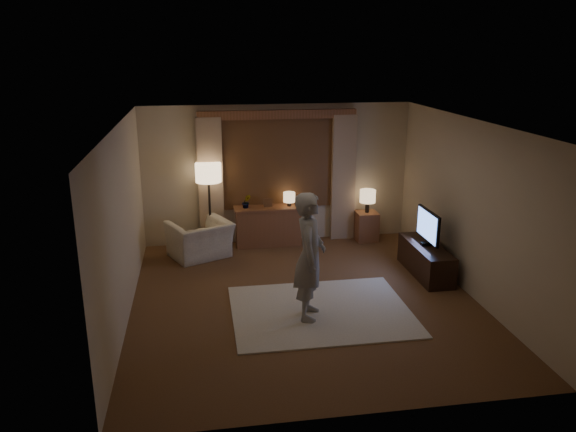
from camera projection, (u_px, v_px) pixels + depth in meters
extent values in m
cube|color=brown|center=(304.00, 300.00, 8.31)|extent=(5.00, 5.50, 0.02)
cube|color=silver|center=(306.00, 123.00, 7.55)|extent=(5.00, 5.50, 0.02)
cube|color=beige|center=(277.00, 174.00, 10.53)|extent=(5.00, 0.02, 2.60)
cube|color=beige|center=(359.00, 299.00, 5.32)|extent=(5.00, 0.02, 2.60)
cube|color=beige|center=(122.00, 224.00, 7.54)|extent=(0.02, 5.50, 2.60)
cube|color=beige|center=(471.00, 208.00, 8.31)|extent=(0.02, 5.50, 2.60)
cube|color=black|center=(277.00, 161.00, 10.43)|extent=(2.00, 0.01, 1.70)
cube|color=brown|center=(278.00, 161.00, 10.42)|extent=(2.08, 0.04, 1.78)
cube|color=tan|center=(211.00, 183.00, 10.27)|extent=(0.45, 0.12, 2.40)
cube|color=tan|center=(343.00, 178.00, 10.65)|extent=(0.45, 0.12, 2.40)
cube|color=brown|center=(278.00, 114.00, 10.12)|extent=(2.90, 0.14, 0.16)
cube|color=beige|center=(321.00, 311.00, 7.94)|extent=(2.50, 2.00, 0.02)
cube|color=brown|center=(268.00, 227.00, 10.53)|extent=(1.20, 0.40, 0.70)
cube|color=brown|center=(268.00, 204.00, 10.40)|extent=(0.16, 0.02, 0.20)
imported|color=#999999|center=(246.00, 202.00, 10.33)|extent=(0.17, 0.13, 0.30)
cylinder|color=black|center=(289.00, 205.00, 10.47)|extent=(0.08, 0.08, 0.12)
cylinder|color=#E6BE8A|center=(289.00, 197.00, 10.43)|extent=(0.22, 0.22, 0.18)
cylinder|color=black|center=(211.00, 247.00, 10.46)|extent=(0.34, 0.34, 0.03)
cylinder|color=black|center=(210.00, 215.00, 10.28)|extent=(0.04, 0.04, 1.27)
cylinder|color=#E6BE8A|center=(208.00, 172.00, 10.05)|extent=(0.47, 0.47, 0.34)
imported|color=#F1E4C6|center=(200.00, 240.00, 9.91)|extent=(1.27, 1.21, 0.65)
cube|color=brown|center=(366.00, 226.00, 10.79)|extent=(0.40, 0.40, 0.56)
cylinder|color=black|center=(367.00, 207.00, 10.68)|extent=(0.08, 0.08, 0.20)
cylinder|color=#E6BE8A|center=(368.00, 196.00, 10.62)|extent=(0.30, 0.30, 0.24)
cube|color=black|center=(426.00, 260.00, 9.18)|extent=(0.45, 1.40, 0.50)
cube|color=black|center=(427.00, 244.00, 9.10)|extent=(0.20, 0.09, 0.05)
cube|color=black|center=(428.00, 225.00, 9.01)|extent=(0.05, 0.82, 0.50)
cube|color=#5784EC|center=(427.00, 226.00, 9.00)|extent=(0.00, 0.76, 0.45)
imported|color=#A09B94|center=(310.00, 256.00, 7.51)|extent=(0.58, 0.73, 1.76)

